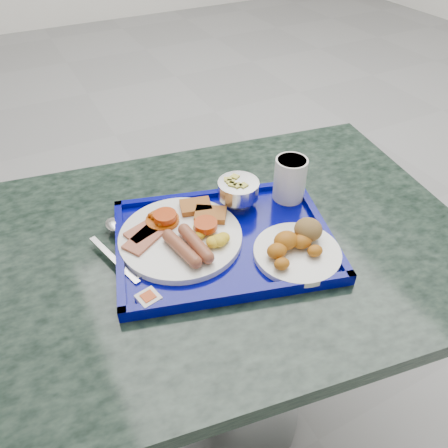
% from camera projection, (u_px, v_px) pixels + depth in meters
% --- Properties ---
extents(floor, '(6.00, 6.00, 0.00)m').
position_uv_depth(floor, '(269.00, 161.00, 2.39)').
color(floor, gray).
rests_on(floor, ground).
extents(table, '(1.19, 0.89, 0.68)m').
position_uv_depth(table, '(211.00, 297.00, 1.01)').
color(table, slate).
rests_on(table, floor).
extents(tray, '(0.50, 0.42, 0.03)m').
position_uv_depth(tray, '(224.00, 241.00, 0.88)').
color(tray, '#020582').
rests_on(tray, table).
extents(main_plate, '(0.25, 0.25, 0.04)m').
position_uv_depth(main_plate, '(183.00, 234.00, 0.87)').
color(main_plate, white).
rests_on(main_plate, tray).
extents(bread_plate, '(0.17, 0.17, 0.06)m').
position_uv_depth(bread_plate, '(297.00, 246.00, 0.84)').
color(bread_plate, white).
rests_on(bread_plate, tray).
extents(fruit_bowl, '(0.09, 0.09, 0.06)m').
position_uv_depth(fruit_bowl, '(238.00, 190.00, 0.94)').
color(fruit_bowl, '#B3B3B5').
rests_on(fruit_bowl, tray).
extents(juice_cup, '(0.07, 0.07, 0.10)m').
position_uv_depth(juice_cup, '(290.00, 178.00, 0.95)').
color(juice_cup, white).
rests_on(juice_cup, tray).
extents(spoon, '(0.03, 0.19, 0.01)m').
position_uv_depth(spoon, '(118.00, 232.00, 0.89)').
color(spoon, '#B3B3B5').
rests_on(spoon, tray).
extents(knife, '(0.05, 0.16, 0.00)m').
position_uv_depth(knife, '(114.00, 259.00, 0.83)').
color(knife, '#B3B3B5').
rests_on(knife, tray).
extents(jam_packet, '(0.04, 0.04, 0.01)m').
position_uv_depth(jam_packet, '(149.00, 299.00, 0.75)').
color(jam_packet, white).
rests_on(jam_packet, tray).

